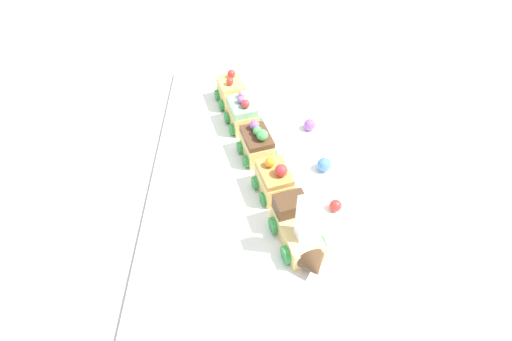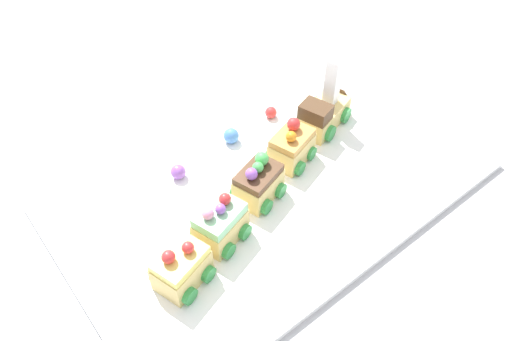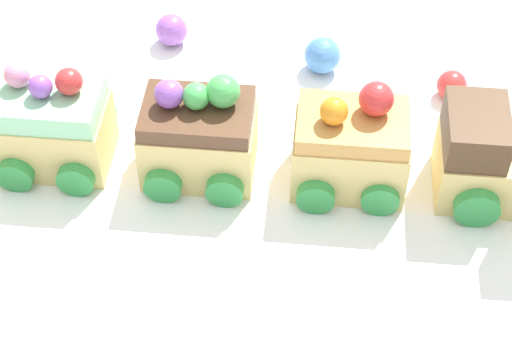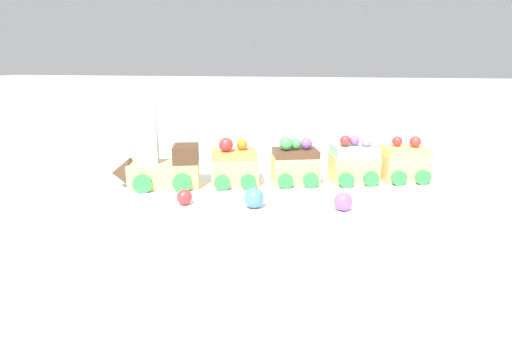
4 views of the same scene
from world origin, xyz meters
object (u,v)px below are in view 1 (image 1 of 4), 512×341
cake_train_locomotive (300,233)px  cake_car_caramel (274,181)px  cake_car_chocolate (257,145)px  gumball_blue (324,165)px  gumball_purple (310,125)px  gumball_red (336,206)px  cake_car_mint (243,114)px  cake_car_lemon (231,92)px

cake_train_locomotive → cake_car_caramel: cake_train_locomotive is taller
cake_train_locomotive → cake_car_chocolate: size_ratio=1.70×
cake_car_chocolate → gumball_blue: (0.04, 0.12, -0.02)m
gumball_purple → gumball_red: size_ratio=1.15×
gumball_blue → gumball_purple: bearing=-172.8°
cake_train_locomotive → cake_car_caramel: (-0.11, -0.03, -0.00)m
cake_car_mint → gumball_red: size_ratio=3.89×
gumball_purple → gumball_red: 0.21m
cake_car_caramel → cake_car_mint: 0.19m
cake_car_chocolate → gumball_blue: size_ratio=3.07×
gumball_purple → gumball_red: bearing=6.0°
cake_train_locomotive → cake_car_caramel: size_ratio=1.70×
cake_car_mint → cake_car_lemon: 0.08m
cake_car_lemon → cake_train_locomotive: bearing=-0.0°
cake_train_locomotive → cake_car_chocolate: (-0.20, -0.06, -0.00)m
cake_car_caramel → cake_car_chocolate: same height
cake_train_locomotive → gumball_red: bearing=117.7°
cake_car_mint → gumball_blue: cake_car_mint is taller
cake_car_caramel → cake_car_lemon: cake_car_caramel is taller
cake_car_mint → cake_car_lemon: size_ratio=1.00×
gumball_purple → gumball_blue: bearing=7.2°
cake_car_lemon → gumball_purple: bearing=42.3°
cake_car_chocolate → gumball_purple: size_ratio=3.39×
gumball_blue → cake_car_lemon: bearing=-140.0°
cake_car_mint → gumball_purple: size_ratio=3.39×
cake_train_locomotive → gumball_blue: bearing=142.2°
cake_car_chocolate → gumball_red: 0.19m
cake_car_caramel → gumball_blue: size_ratio=3.07×
cake_car_lemon → gumball_purple: (0.10, 0.16, -0.02)m
cake_train_locomotive → cake_car_lemon: 0.39m
cake_train_locomotive → cake_car_mint: 0.31m
cake_car_lemon → gumball_blue: 0.28m
cake_car_mint → gumball_purple: (0.02, 0.14, -0.02)m
cake_car_chocolate → cake_car_lemon: (-0.17, -0.05, -0.00)m
cake_train_locomotive → cake_car_lemon: cake_train_locomotive is taller
cake_car_caramel → gumball_blue: cake_car_caramel is taller
gumball_purple → gumball_blue: 0.12m
cake_car_caramel → cake_car_chocolate: size_ratio=1.00×
cake_car_caramel → gumball_purple: cake_car_caramel is taller
cake_car_caramel → cake_car_lemon: bearing=-180.0°
cake_train_locomotive → gumball_purple: size_ratio=5.76×
cake_car_lemon → cake_car_mint: bearing=0.1°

